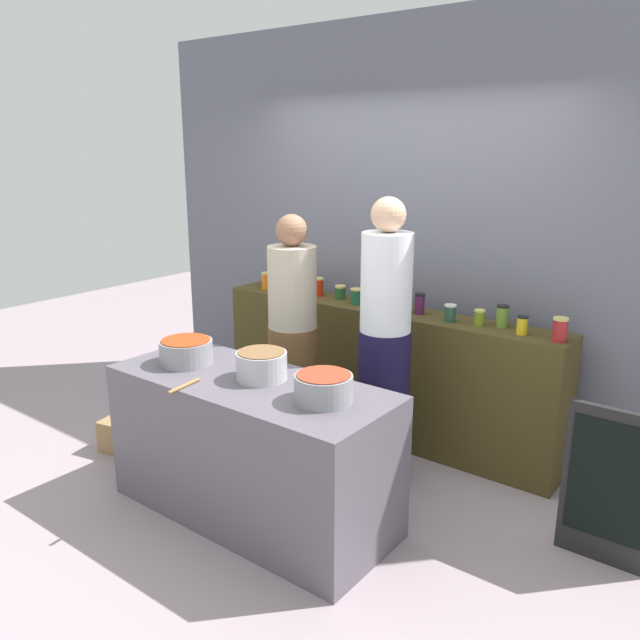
{
  "coord_description": "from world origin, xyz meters",
  "views": [
    {
      "loc": [
        2.36,
        -2.73,
        2.12
      ],
      "look_at": [
        0.0,
        0.35,
        1.05
      ],
      "focal_mm": 35.94,
      "sensor_mm": 36.0,
      "label": 1
    }
  ],
  "objects_px": {
    "preserve_jar_9": "(420,304)",
    "preserve_jar_14": "(560,329)",
    "preserve_jar_4": "(340,292)",
    "preserve_jar_7": "(389,299)",
    "cook_in_cap": "(384,355)",
    "preserve_jar_13": "(522,325)",
    "preserve_jar_11": "(479,317)",
    "cooking_pot_center": "(262,365)",
    "wooden_spoon": "(184,386)",
    "preserve_jar_12": "(502,316)",
    "cook_with_tongs": "(293,346)",
    "cooking_pot_left": "(186,352)",
    "preserve_jar_2": "(306,287)",
    "preserve_jar_1": "(285,280)",
    "cooking_pot_right": "(324,388)",
    "chalkboard_sign": "(609,487)",
    "bread_crate": "(136,434)",
    "preserve_jar_10": "(450,313)",
    "preserve_jar_3": "(319,287)",
    "preserve_jar_8": "(404,303)",
    "preserve_jar_0": "(266,281)",
    "preserve_jar_6": "(373,297)"
  },
  "relations": [
    {
      "from": "preserve_jar_9",
      "to": "preserve_jar_12",
      "type": "distance_m",
      "value": 0.58
    },
    {
      "from": "preserve_jar_8",
      "to": "cooking_pot_center",
      "type": "relative_size",
      "value": 0.46
    },
    {
      "from": "preserve_jar_9",
      "to": "preserve_jar_1",
      "type": "bearing_deg",
      "value": 178.77
    },
    {
      "from": "preserve_jar_10",
      "to": "wooden_spoon",
      "type": "xyz_separation_m",
      "value": [
        -0.75,
        -1.66,
        -0.18
      ]
    },
    {
      "from": "preserve_jar_13",
      "to": "cooking_pot_center",
      "type": "xyz_separation_m",
      "value": [
        -1.0,
        -1.31,
        -0.11
      ]
    },
    {
      "from": "preserve_jar_11",
      "to": "chalkboard_sign",
      "type": "distance_m",
      "value": 1.33
    },
    {
      "from": "preserve_jar_1",
      "to": "cook_in_cap",
      "type": "height_order",
      "value": "cook_in_cap"
    },
    {
      "from": "preserve_jar_7",
      "to": "bread_crate",
      "type": "bearing_deg",
      "value": -132.38
    },
    {
      "from": "preserve_jar_13",
      "to": "preserve_jar_11",
      "type": "bearing_deg",
      "value": 173.77
    },
    {
      "from": "preserve_jar_6",
      "to": "cooking_pot_left",
      "type": "xyz_separation_m",
      "value": [
        -0.42,
        -1.42,
        -0.13
      ]
    },
    {
      "from": "preserve_jar_10",
      "to": "cooking_pot_left",
      "type": "distance_m",
      "value": 1.74
    },
    {
      "from": "preserve_jar_10",
      "to": "cook_in_cap",
      "type": "xyz_separation_m",
      "value": [
        -0.18,
        -0.52,
        -0.19
      ]
    },
    {
      "from": "preserve_jar_13",
      "to": "bread_crate",
      "type": "distance_m",
      "value": 2.76
    },
    {
      "from": "preserve_jar_9",
      "to": "preserve_jar_8",
      "type": "bearing_deg",
      "value": -162.25
    },
    {
      "from": "preserve_jar_13",
      "to": "cooking_pot_left",
      "type": "distance_m",
      "value": 2.07
    },
    {
      "from": "preserve_jar_4",
      "to": "preserve_jar_14",
      "type": "xyz_separation_m",
      "value": [
        1.68,
        -0.08,
        0.02
      ]
    },
    {
      "from": "preserve_jar_3",
      "to": "preserve_jar_4",
      "type": "distance_m",
      "value": 0.2
    },
    {
      "from": "cooking_pot_center",
      "to": "wooden_spoon",
      "type": "distance_m",
      "value": 0.44
    },
    {
      "from": "preserve_jar_0",
      "to": "preserve_jar_2",
      "type": "height_order",
      "value": "preserve_jar_0"
    },
    {
      "from": "preserve_jar_7",
      "to": "preserve_jar_3",
      "type": "bearing_deg",
      "value": -176.26
    },
    {
      "from": "preserve_jar_4",
      "to": "wooden_spoon",
      "type": "height_order",
      "value": "preserve_jar_4"
    },
    {
      "from": "preserve_jar_0",
      "to": "cooking_pot_left",
      "type": "xyz_separation_m",
      "value": [
        0.58,
        -1.36,
        -0.13
      ]
    },
    {
      "from": "preserve_jar_7",
      "to": "preserve_jar_12",
      "type": "xyz_separation_m",
      "value": [
        0.86,
        -0.01,
        0.02
      ]
    },
    {
      "from": "cooking_pot_left",
      "to": "cook_in_cap",
      "type": "height_order",
      "value": "cook_in_cap"
    },
    {
      "from": "preserve_jar_9",
      "to": "preserve_jar_14",
      "type": "xyz_separation_m",
      "value": [
        0.98,
        -0.05,
        0.0
      ]
    },
    {
      "from": "preserve_jar_1",
      "to": "preserve_jar_7",
      "type": "xyz_separation_m",
      "value": [
        0.98,
        0.02,
        -0.02
      ]
    },
    {
      "from": "preserve_jar_2",
      "to": "cooking_pot_left",
      "type": "bearing_deg",
      "value": -81.15
    },
    {
      "from": "preserve_jar_0",
      "to": "preserve_jar_12",
      "type": "distance_m",
      "value": 1.96
    },
    {
      "from": "preserve_jar_2",
      "to": "preserve_jar_13",
      "type": "distance_m",
      "value": 1.76
    },
    {
      "from": "preserve_jar_4",
      "to": "cooking_pot_left",
      "type": "distance_m",
      "value": 1.47
    },
    {
      "from": "bread_crate",
      "to": "preserve_jar_10",
      "type": "bearing_deg",
      "value": 35.54
    },
    {
      "from": "preserve_jar_7",
      "to": "cook_in_cap",
      "type": "relative_size",
      "value": 0.06
    },
    {
      "from": "preserve_jar_11",
      "to": "cooking_pot_right",
      "type": "height_order",
      "value": "preserve_jar_11"
    },
    {
      "from": "cooking_pot_right",
      "to": "bread_crate",
      "type": "relative_size",
      "value": 0.7
    },
    {
      "from": "preserve_jar_2",
      "to": "cooking_pot_center",
      "type": "distance_m",
      "value": 1.56
    },
    {
      "from": "cooking_pot_center",
      "to": "cook_with_tongs",
      "type": "distance_m",
      "value": 0.87
    },
    {
      "from": "preserve_jar_9",
      "to": "preserve_jar_3",
      "type": "bearing_deg",
      "value": 179.35
    },
    {
      "from": "preserve_jar_6",
      "to": "chalkboard_sign",
      "type": "xyz_separation_m",
      "value": [
        1.84,
        -0.62,
        -0.61
      ]
    },
    {
      "from": "preserve_jar_10",
      "to": "cooking_pot_right",
      "type": "distance_m",
      "value": 1.36
    },
    {
      "from": "preserve_jar_9",
      "to": "preserve_jar_12",
      "type": "xyz_separation_m",
      "value": [
        0.58,
        0.04,
        -0.0
      ]
    },
    {
      "from": "preserve_jar_13",
      "to": "wooden_spoon",
      "type": "bearing_deg",
      "value": -126.8
    },
    {
      "from": "preserve_jar_12",
      "to": "preserve_jar_11",
      "type": "bearing_deg",
      "value": -156.42
    },
    {
      "from": "cooking_pot_right",
      "to": "cook_in_cap",
      "type": "relative_size",
      "value": 0.17
    },
    {
      "from": "preserve_jar_13",
      "to": "bread_crate",
      "type": "height_order",
      "value": "preserve_jar_13"
    },
    {
      "from": "preserve_jar_1",
      "to": "wooden_spoon",
      "type": "bearing_deg",
      "value": -66.34
    },
    {
      "from": "wooden_spoon",
      "to": "bread_crate",
      "type": "distance_m",
      "value": 1.32
    },
    {
      "from": "preserve_jar_4",
      "to": "preserve_jar_9",
      "type": "distance_m",
      "value": 0.7
    },
    {
      "from": "preserve_jar_12",
      "to": "cooking_pot_right",
      "type": "height_order",
      "value": "preserve_jar_12"
    },
    {
      "from": "preserve_jar_12",
      "to": "wooden_spoon",
      "type": "height_order",
      "value": "preserve_jar_12"
    },
    {
      "from": "chalkboard_sign",
      "to": "preserve_jar_1",
      "type": "bearing_deg",
      "value": 166.41
    }
  ]
}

